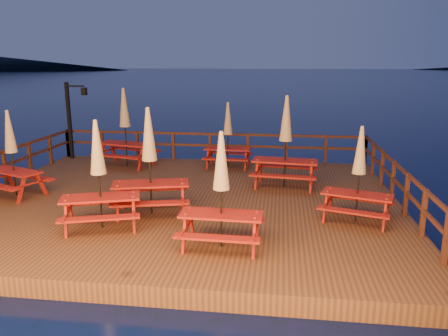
% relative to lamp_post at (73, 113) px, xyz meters
% --- Properties ---
extents(ground, '(500.00, 500.00, 0.00)m').
position_rel_lamp_post_xyz_m(ground, '(5.39, -4.55, -2.20)').
color(ground, black).
rests_on(ground, ground).
extents(deck, '(12.00, 10.00, 0.40)m').
position_rel_lamp_post_xyz_m(deck, '(5.39, -4.55, -2.00)').
color(deck, '#462D16').
rests_on(deck, ground).
extents(deck_piles, '(11.44, 9.44, 1.40)m').
position_rel_lamp_post_xyz_m(deck_piles, '(5.39, -4.55, -2.50)').
color(deck_piles, '#351911').
rests_on(deck_piles, ground).
extents(railing, '(11.80, 9.75, 1.10)m').
position_rel_lamp_post_xyz_m(railing, '(5.39, -2.77, -1.03)').
color(railing, '#351911').
rests_on(railing, deck).
extents(lamp_post, '(0.85, 0.18, 3.00)m').
position_rel_lamp_post_xyz_m(lamp_post, '(0.00, 0.00, 0.00)').
color(lamp_post, black).
rests_on(lamp_post, deck).
extents(picnic_table_0, '(1.72, 1.44, 2.37)m').
position_rel_lamp_post_xyz_m(picnic_table_0, '(6.21, -0.70, -0.56)').
color(picnic_table_0, maroon).
rests_on(picnic_table_0, deck).
extents(picnic_table_1, '(1.96, 1.78, 2.33)m').
position_rel_lamp_post_xyz_m(picnic_table_1, '(9.95, -5.83, -0.58)').
color(picnic_table_1, maroon).
rests_on(picnic_table_1, deck).
extents(picnic_table_2, '(2.32, 2.06, 2.85)m').
position_rel_lamp_post_xyz_m(picnic_table_2, '(2.47, -0.97, -0.31)').
color(picnic_table_2, maroon).
rests_on(picnic_table_2, deck).
extents(picnic_table_3, '(2.14, 1.97, 2.47)m').
position_rel_lamp_post_xyz_m(picnic_table_3, '(0.54, -4.92, -0.51)').
color(picnic_table_3, maroon).
rests_on(picnic_table_3, deck).
extents(picnic_table_4, '(2.11, 1.80, 2.80)m').
position_rel_lamp_post_xyz_m(picnic_table_4, '(8.25, -3.00, -0.34)').
color(picnic_table_4, maroon).
rests_on(picnic_table_4, deck).
extents(picnic_table_5, '(2.21, 1.97, 2.71)m').
position_rel_lamp_post_xyz_m(picnic_table_5, '(4.89, -5.93, -0.39)').
color(picnic_table_5, maroon).
rests_on(picnic_table_5, deck).
extents(picnic_table_6, '(2.13, 1.93, 2.53)m').
position_rel_lamp_post_xyz_m(picnic_table_6, '(4.03, -7.03, -0.48)').
color(picnic_table_6, maroon).
rests_on(picnic_table_6, deck).
extents(picnic_table_7, '(1.75, 1.46, 2.44)m').
position_rel_lamp_post_xyz_m(picnic_table_7, '(6.93, -7.73, -0.53)').
color(picnic_table_7, maroon).
rests_on(picnic_table_7, deck).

